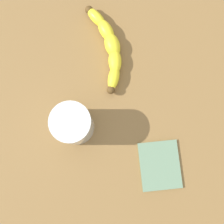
% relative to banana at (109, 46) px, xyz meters
% --- Properties ---
extents(wooden_tabletop, '(1.20, 1.20, 0.03)m').
position_rel_banana_xyz_m(wooden_tabletop, '(0.10, 0.10, -0.03)').
color(wooden_tabletop, brown).
rests_on(wooden_tabletop, ground).
extents(banana, '(0.19, 0.16, 0.04)m').
position_rel_banana_xyz_m(banana, '(0.00, 0.00, 0.00)').
color(banana, yellow).
rests_on(banana, wooden_tabletop).
extents(smoothie_glass, '(0.09, 0.09, 0.12)m').
position_rel_banana_xyz_m(smoothie_glass, '(0.22, 0.01, 0.04)').
color(smoothie_glass, silver).
rests_on(smoothie_glass, wooden_tabletop).
extents(folded_napkin, '(0.15, 0.14, 0.01)m').
position_rel_banana_xyz_m(folded_napkin, '(0.22, 0.23, -0.02)').
color(folded_napkin, slate).
rests_on(folded_napkin, wooden_tabletop).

